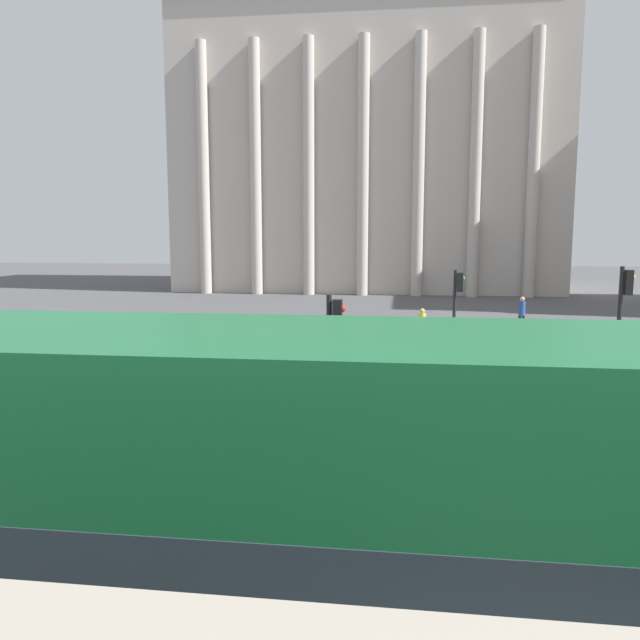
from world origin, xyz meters
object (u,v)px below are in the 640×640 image
plaza_building_left (369,155)px  traffic_light_mid (622,316)px  pedestrian_blue (522,312)px  traffic_light_near (333,352)px  pedestrian_yellow (422,325)px  traffic_light_far (457,304)px  double_decker_bus (336,520)px

plaza_building_left → traffic_light_mid: plaza_building_left is taller
plaza_building_left → pedestrian_blue: size_ratio=18.25×
traffic_light_near → traffic_light_mid: size_ratio=0.90×
pedestrian_blue → pedestrian_yellow: (-5.06, -4.69, -0.07)m
traffic_light_mid → traffic_light_far: 6.52m
pedestrian_yellow → double_decker_bus: bearing=79.3°
plaza_building_left → double_decker_bus: bearing=-87.3°
pedestrian_yellow → traffic_light_mid: bearing=113.8°
plaza_building_left → pedestrian_yellow: bearing=-82.7°
traffic_light_near → pedestrian_blue: traffic_light_near is taller
traffic_light_far → pedestrian_yellow: (-1.11, 3.82, -1.37)m
traffic_light_mid → pedestrian_yellow: bearing=120.5°
double_decker_bus → pedestrian_yellow: 21.75m
plaza_building_left → traffic_light_far: (5.18, -35.68, -9.81)m
double_decker_bus → plaza_building_left: size_ratio=0.33×
traffic_light_mid → traffic_light_far: traffic_light_mid is taller
double_decker_bus → traffic_light_near: bearing=93.8°
double_decker_bus → traffic_light_far: (2.62, 17.84, 0.13)m
plaza_building_left → traffic_light_far: 37.37m
double_decker_bus → traffic_light_near: (-0.88, 7.74, 0.13)m
pedestrian_yellow → pedestrian_blue: bearing=-144.0°
traffic_light_near → traffic_light_far: size_ratio=1.00×
double_decker_bus → plaza_building_left: plaza_building_left is taller
pedestrian_blue → traffic_light_far: bearing=34.6°
traffic_light_near → pedestrian_yellow: bearing=80.3°
plaza_building_left → pedestrian_blue: plaza_building_left is taller
plaza_building_left → traffic_light_mid: (9.30, -40.73, -9.57)m
traffic_light_mid → traffic_light_near: bearing=-146.4°
double_decker_bus → pedestrian_yellow: bearing=83.4°
traffic_light_near → pedestrian_yellow: size_ratio=2.10×
plaza_building_left → traffic_light_near: bearing=-87.9°
traffic_light_far → pedestrian_blue: 9.47m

